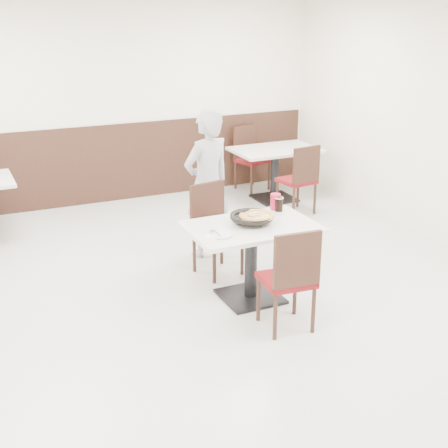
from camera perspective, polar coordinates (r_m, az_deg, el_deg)
name	(u,v)px	position (r m, az deg, el deg)	size (l,w,h in m)	color
floor	(218,297)	(6.11, -0.54, -6.69)	(7.00, 7.00, 0.00)	#A9A9A4
wall_back	(114,102)	(8.89, -10.01, 10.90)	(6.00, 0.04, 2.80)	white
wainscot_back	(118,163)	(9.03, -9.66, 5.55)	(5.90, 0.03, 1.10)	black
main_table	(251,262)	(5.95, 2.47, -3.51)	(1.20, 0.80, 0.75)	beige
chair_near	(286,277)	(5.42, 5.73, -4.87)	(0.42, 0.42, 0.95)	black
chair_far	(218,231)	(6.45, -0.55, -0.63)	(0.42, 0.42, 0.95)	black
trivet	(255,221)	(5.87, 2.86, 0.29)	(0.13, 0.13, 0.04)	black
pizza_pan	(252,219)	(5.84, 2.55, 0.44)	(0.33, 0.33, 0.01)	black
pizza	(257,218)	(5.83, 3.00, 0.59)	(0.30, 0.30, 0.02)	#CB8E46
pizza_server	(252,215)	(5.81, 2.58, 0.85)	(0.07, 0.09, 0.00)	white
napkin	(216,236)	(5.53, -0.75, -1.10)	(0.14, 0.14, 0.00)	white
side_plate	(221,235)	(5.53, -0.24, -1.04)	(0.19, 0.19, 0.01)	silver
fork	(218,234)	(5.54, -0.57, -0.90)	(0.02, 0.16, 0.00)	white
cola_glass	(279,205)	(6.20, 5.04, 1.77)	(0.08, 0.08, 0.13)	black
red_cup	(275,202)	(6.25, 4.72, 2.05)	(0.10, 0.10, 0.16)	red
diner_person	(207,184)	(6.86, -1.54, 3.70)	(0.60, 0.40, 1.65)	#ABA9AF
bg_table_right	(275,174)	(9.00, 4.65, 4.56)	(1.20, 0.80, 0.75)	beige
bg_chair_right_near	(297,179)	(8.41, 6.65, 4.12)	(0.42, 0.42, 0.95)	black
bg_chair_right_far	(252,159)	(9.45, 2.62, 5.97)	(0.42, 0.42, 0.95)	black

